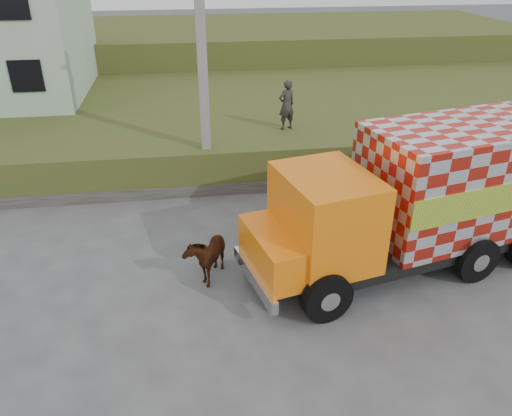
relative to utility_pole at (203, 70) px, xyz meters
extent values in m
plane|color=#474749|center=(1.00, -4.60, -4.08)|extent=(120.00, 120.00, 0.00)
cube|color=#38541C|center=(1.00, 5.40, -3.33)|extent=(40.00, 12.00, 1.50)
cube|color=#38541C|center=(1.00, 17.40, -2.58)|extent=(40.00, 12.00, 3.00)
cube|color=#595651|center=(-1.00, -0.40, -3.88)|extent=(16.00, 0.50, 0.40)
cube|color=gray|center=(0.00, 0.00, -0.08)|extent=(0.30, 0.30, 8.00)
cube|color=black|center=(4.96, -5.31, -3.38)|extent=(7.63, 3.92, 0.38)
cube|color=orange|center=(2.45, -5.89, -2.20)|extent=(2.43, 2.83, 2.14)
cube|color=orange|center=(1.25, -6.16, -2.84)|extent=(1.55, 2.43, 0.96)
cube|color=silver|center=(6.22, -5.03, -1.82)|extent=(5.38, 3.61, 2.79)
cube|color=yellow|center=(6.51, -6.30, -1.82)|extent=(4.82, 1.14, 0.75)
cube|color=yellow|center=(5.93, -3.75, -1.82)|extent=(4.82, 1.14, 0.75)
cube|color=silver|center=(0.73, -6.28, -3.49)|extent=(0.71, 2.44, 0.32)
cylinder|color=black|center=(2.20, -7.21, -3.49)|extent=(1.23, 0.63, 1.18)
cylinder|color=black|center=(1.66, -4.80, -3.49)|extent=(1.23, 0.63, 1.18)
cylinder|color=black|center=(6.28, -6.28, -3.49)|extent=(1.23, 0.63, 1.18)
cylinder|color=black|center=(5.73, -3.87, -3.49)|extent=(1.23, 0.63, 1.18)
cylinder|color=black|center=(7.41, -3.49, -3.49)|extent=(1.23, 0.63, 1.18)
imported|color=black|center=(-0.32, -5.15, -3.43)|extent=(1.27, 1.68, 1.29)
imported|color=#2A2825|center=(3.01, 1.53, -1.68)|extent=(0.77, 0.65, 1.80)
camera|label=1|loc=(-0.61, -15.74, 3.42)|focal=35.00mm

